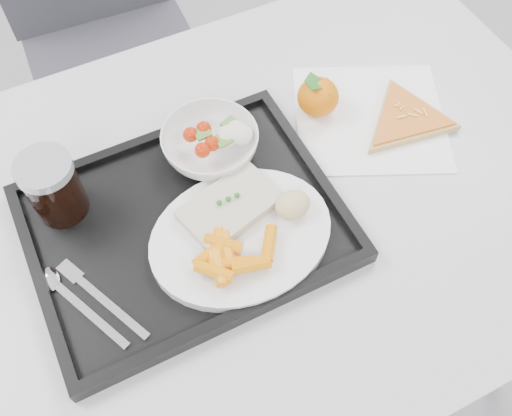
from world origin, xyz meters
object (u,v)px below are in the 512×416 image
Objects in this scene: tangerine at (318,97)px; tray at (185,225)px; cola_glass at (53,186)px; pizza_slice at (406,119)px; table at (240,226)px; salad_bowl at (210,144)px; chair at (102,21)px; dinner_plate at (241,236)px.

tray is at bearing -158.48° from tangerine.
cola_glass reaches higher than pizza_slice.
salad_bowl reaches higher than table.
cola_glass is (-0.22, -0.66, 0.28)m from chair.
cola_glass is at bearing 178.82° from salad_bowl.
cola_glass is (-0.15, 0.11, 0.06)m from tray.
tangerine is at bearing 1.07° from cola_glass.
tray is 2.96× the size of salad_bowl.
salad_bowl is at bearing 48.99° from tray.
tangerine is (0.20, 0.11, 0.10)m from table.
cola_glass is at bearing -178.93° from tangerine.
cola_glass is at bearing 141.86° from dinner_plate.
table is at bearing -176.09° from pizza_slice.
tray is 0.09m from dinner_plate.
table is 0.12m from tray.
cola_glass is at bearing -108.73° from chair.
tangerine is at bearing 21.52° from tray.
chair is at bearing 91.47° from salad_bowl.
dinner_plate is (0.06, -0.06, 0.02)m from tray.
table is 14.63× the size of tangerine.
salad_bowl is (-0.00, 0.10, 0.11)m from table.
table is 2.67× the size of tray.
table is at bearing -88.55° from chair.
tangerine is at bearing 143.41° from pizza_slice.
dinner_plate is 0.29m from tangerine.
chair reaches higher than dinner_plate.
chair is 6.11× the size of salad_bowl.
tangerine is (0.44, 0.01, -0.04)m from cola_glass.
dinner_plate is 0.17m from salad_bowl.
cola_glass reaches higher than tangerine.
salad_bowl is 1.41× the size of cola_glass.
tray is (-0.09, -0.00, 0.08)m from table.
chair reaches higher than salad_bowl.
table is 11.11× the size of cola_glass.
salad_bowl is at bearing 91.33° from table.
pizza_slice is (0.35, 0.09, -0.01)m from dinner_plate.
chair reaches higher than table.
cola_glass is (-0.24, 0.10, 0.14)m from table.
salad_bowl is at bearing -88.53° from chair.
tangerine is (0.22, -0.65, 0.25)m from chair.
dinner_plate is 0.28m from cola_glass.
tray is at bearing -34.82° from cola_glass.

